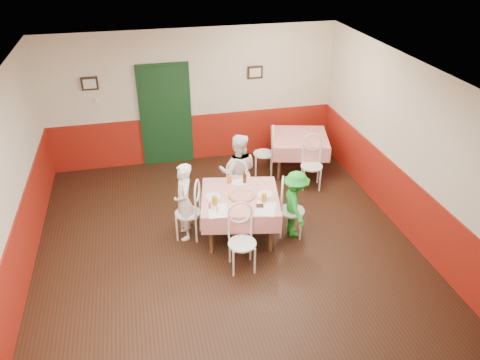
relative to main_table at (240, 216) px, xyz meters
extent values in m
plane|color=black|center=(-0.29, -0.49, -0.38)|extent=(7.00, 7.00, 0.00)
plane|color=white|center=(-0.29, -0.49, 2.42)|extent=(7.00, 7.00, 0.00)
cube|color=beige|center=(-0.29, 3.01, 1.02)|extent=(6.00, 0.10, 2.80)
cube|color=beige|center=(-3.29, -0.49, 1.02)|extent=(0.10, 7.00, 2.80)
cube|color=beige|center=(2.71, -0.49, 1.02)|extent=(0.10, 7.00, 2.80)
cube|color=maroon|center=(-0.29, 2.99, 0.12)|extent=(6.00, 0.03, 1.00)
cube|color=maroon|center=(-3.27, -0.49, 0.12)|extent=(0.03, 7.00, 1.00)
cube|color=maroon|center=(2.70, -0.49, 0.12)|extent=(0.03, 7.00, 1.00)
cube|color=black|center=(-0.89, 2.96, 0.68)|extent=(0.96, 0.06, 2.10)
cube|color=black|center=(-2.29, 2.96, 1.48)|extent=(0.32, 0.03, 0.26)
cube|color=black|center=(1.01, 2.96, 1.48)|extent=(0.32, 0.03, 0.26)
cube|color=white|center=(-2.19, 2.96, 1.12)|extent=(0.10, 0.03, 0.10)
cube|color=red|center=(0.00, 0.00, 0.00)|extent=(1.43, 1.43, 0.77)
cube|color=red|center=(1.71, 1.98, 0.00)|extent=(1.37, 1.37, 0.77)
cylinder|color=#B74723|center=(0.02, -0.04, 0.40)|extent=(0.47, 0.47, 0.03)
cylinder|color=white|center=(-0.43, 0.06, 0.39)|extent=(0.29, 0.29, 0.01)
cylinder|color=white|center=(0.40, -0.06, 0.39)|extent=(0.29, 0.29, 0.01)
cylinder|color=white|center=(0.08, 0.40, 0.39)|extent=(0.29, 0.29, 0.01)
cylinder|color=#BF7219|center=(-0.45, -0.19, 0.46)|extent=(0.10, 0.10, 0.16)
cylinder|color=#BF7219|center=(0.32, -0.26, 0.46)|extent=(0.09, 0.09, 0.14)
cylinder|color=#BF7219|center=(-0.08, 0.44, 0.45)|extent=(0.08, 0.08, 0.13)
cylinder|color=#381C0A|center=(0.17, 0.37, 0.49)|extent=(0.07, 0.07, 0.21)
cylinder|color=silver|center=(-0.49, -0.31, 0.43)|extent=(0.04, 0.04, 0.09)
cylinder|color=silver|center=(-0.45, -0.41, 0.43)|extent=(0.04, 0.04, 0.09)
cylinder|color=#B23319|center=(-0.54, -0.25, 0.43)|extent=(0.04, 0.04, 0.09)
cube|color=white|center=(-0.43, -0.35, 0.39)|extent=(0.32, 0.42, 0.00)
cube|color=white|center=(0.29, -0.46, 0.39)|extent=(0.43, 0.49, 0.00)
cube|color=black|center=(0.23, -0.38, 0.40)|extent=(0.13, 0.11, 0.02)
imported|color=gray|center=(-0.88, 0.17, 0.29)|extent=(0.32, 0.49, 1.33)
imported|color=gray|center=(0.17, 0.88, 0.34)|extent=(0.80, 0.69, 1.42)
imported|color=gray|center=(0.88, -0.17, 0.21)|extent=(0.48, 0.78, 1.16)
camera|label=1|loc=(-1.45, -6.22, 4.29)|focal=35.00mm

